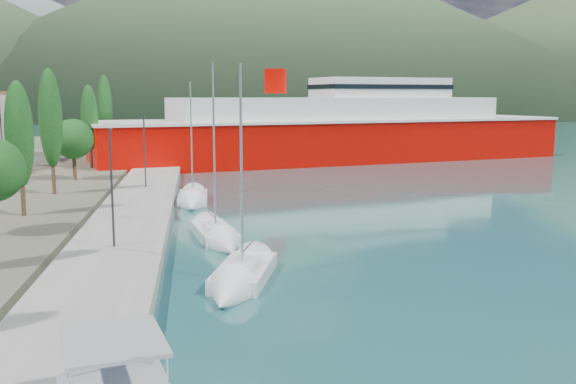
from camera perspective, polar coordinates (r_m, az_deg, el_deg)
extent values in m
plane|color=#1F5555|center=(139.12, -6.25, 5.03)|extent=(1400.00, 1400.00, 0.00)
cube|color=gray|center=(45.71, -13.44, -1.86)|extent=(5.00, 88.00, 0.80)
cone|color=slate|center=(708.60, -1.31, 15.18)|extent=(760.00, 760.00, 180.00)
cone|color=#3C5333|center=(424.00, -2.15, 15.21)|extent=(480.00, 480.00, 115.00)
cylinder|color=#47301E|center=(45.32, -22.46, -0.75)|extent=(0.30, 0.30, 1.93)
ellipsoid|color=#194918|center=(44.87, -22.78, 4.78)|extent=(1.80, 1.80, 6.83)
cylinder|color=#47301E|center=(54.26, -20.09, 0.96)|extent=(0.30, 0.30, 2.18)
ellipsoid|color=#194918|center=(53.88, -20.36, 6.18)|extent=(1.80, 1.80, 7.73)
cylinder|color=#47301E|center=(62.99, -18.44, 2.09)|extent=(0.36, 0.36, 2.32)
sphere|color=#194918|center=(62.76, -18.56, 4.50)|extent=(3.72, 3.72, 3.72)
cylinder|color=#47301E|center=(72.60, -17.09, 2.82)|extent=(0.30, 0.30, 1.97)
ellipsoid|color=#194918|center=(72.32, -17.24, 6.34)|extent=(1.80, 1.80, 6.97)
cylinder|color=#47301E|center=(84.99, -15.80, 3.77)|extent=(0.30, 0.30, 2.28)
ellipsoid|color=#194918|center=(84.74, -15.95, 7.27)|extent=(1.80, 1.80, 8.10)
cylinder|color=#2D2D33|center=(33.77, -15.39, 0.28)|extent=(0.12, 0.12, 6.00)
cube|color=#2D2D33|center=(33.74, -15.54, 5.39)|extent=(0.15, 0.50, 0.12)
cylinder|color=#2D2D33|center=(55.36, -12.62, 3.51)|extent=(0.12, 0.12, 6.00)
cube|color=#2D2D33|center=(55.44, -12.70, 6.62)|extent=(0.15, 0.50, 0.12)
cube|color=gray|center=(16.46, -15.24, -12.65)|extent=(2.92, 3.25, 0.10)
cube|color=silver|center=(30.17, -3.92, -7.32)|extent=(3.67, 5.87, 0.87)
cube|color=silver|center=(29.67, -4.08, -6.43)|extent=(1.90, 2.47, 0.34)
cylinder|color=silver|center=(28.84, -4.17, 2.18)|extent=(0.12, 0.12, 9.23)
cone|color=silver|center=(26.90, -5.47, -9.33)|extent=(2.86, 3.07, 2.23)
cube|color=silver|center=(38.99, -6.56, -3.73)|extent=(2.97, 5.94, 0.80)
cube|color=silver|center=(38.52, -6.47, -3.07)|extent=(1.59, 2.45, 0.31)
cylinder|color=silver|center=(37.85, -6.59, 4.02)|extent=(0.12, 0.12, 9.81)
cone|color=silver|center=(35.52, -5.42, -4.93)|extent=(2.46, 2.96, 2.05)
cube|color=silver|center=(52.10, -8.45, -0.62)|extent=(2.40, 5.23, 0.89)
cube|color=silver|center=(51.67, -8.47, -0.04)|extent=(1.41, 2.11, 0.35)
cylinder|color=silver|center=(51.21, -8.58, 4.71)|extent=(0.12, 0.12, 8.88)
cone|color=silver|center=(48.83, -8.56, -1.24)|extent=(2.33, 2.47, 2.27)
cube|color=#C00600|center=(84.46, 4.31, 4.38)|extent=(63.15, 27.55, 5.98)
cube|color=silver|center=(84.29, 4.33, 6.41)|extent=(63.66, 28.03, 0.32)
cube|color=silver|center=(84.25, 4.34, 7.28)|extent=(44.01, 20.75, 3.20)
cube|color=silver|center=(87.30, 8.17, 9.15)|extent=(18.75, 11.94, 2.56)
cylinder|color=#C00600|center=(80.78, -1.13, 9.82)|extent=(2.77, 2.77, 2.99)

